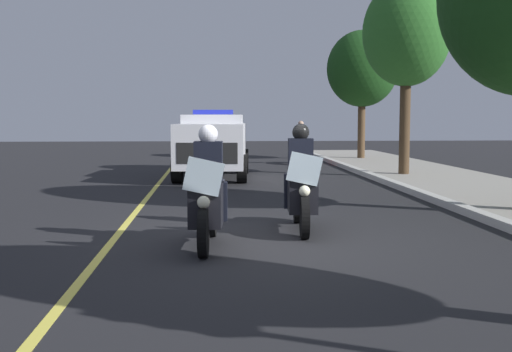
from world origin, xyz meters
TOP-DOWN VIEW (x-y plane):
  - ground_plane at (0.00, 0.00)m, footprint 80.00×80.00m
  - lane_stripe_center at (0.00, -2.16)m, footprint 48.00×0.12m
  - police_motorcycle_lead_left at (0.54, -0.76)m, footprint 2.14×0.61m
  - police_motorcycle_lead_right at (-0.64, 0.74)m, footprint 2.14×0.61m
  - police_suv at (-9.79, -0.65)m, footprint 5.02×2.34m
  - cyclist_background at (-15.38, 2.78)m, footprint 1.76×0.34m
  - tree_far_back at (-9.67, 5.18)m, footprint 2.65×2.65m
  - tree_behind_suv at (-17.45, 5.68)m, footprint 2.99×2.99m

SIDE VIEW (x-z plane):
  - ground_plane at x=0.00m, z-range 0.00..0.00m
  - lane_stripe_center at x=0.00m, z-range 0.00..0.01m
  - police_motorcycle_lead_left at x=0.54m, z-range -0.16..1.56m
  - police_motorcycle_lead_right at x=-0.64m, z-range -0.16..1.56m
  - cyclist_background at x=-15.38m, z-range 0.00..1.69m
  - police_suv at x=-9.79m, z-range 0.04..2.09m
  - tree_behind_suv at x=-17.45m, z-range 1.16..6.56m
  - tree_far_back at x=-9.67m, z-range 1.39..7.25m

